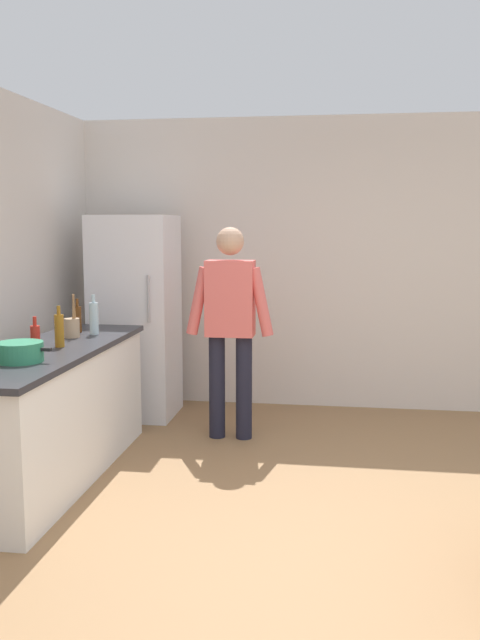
{
  "coord_description": "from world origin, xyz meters",
  "views": [
    {
      "loc": [
        -0.09,
        -3.43,
        1.72
      ],
      "look_at": [
        -0.79,
        1.27,
        1.05
      ],
      "focal_mm": 38.17,
      "sensor_mm": 36.0,
      "label": 1
    }
  ],
  "objects": [
    {
      "name": "ground_plane",
      "position": [
        0.0,
        0.0,
        0.0
      ],
      "size": [
        14.0,
        14.0,
        0.0
      ],
      "primitive_type": "plane",
      "color": "#936D47"
    },
    {
      "name": "wall_back",
      "position": [
        0.0,
        3.0,
        1.35
      ],
      "size": [
        6.4,
        0.12,
        2.7
      ],
      "primitive_type": "cube",
      "color": "silver",
      "rests_on": "ground_plane"
    },
    {
      "name": "kitchen_counter",
      "position": [
        -2.0,
        0.8,
        0.45
      ],
      "size": [
        0.64,
        2.2,
        0.9
      ],
      "color": "white",
      "rests_on": "ground_plane"
    },
    {
      "name": "refrigerator",
      "position": [
        -1.9,
        2.4,
        0.9
      ],
      "size": [
        0.7,
        0.67,
        1.8
      ],
      "color": "white",
      "rests_on": "ground_plane"
    },
    {
      "name": "person",
      "position": [
        -0.95,
        1.85,
        0.98
      ],
      "size": [
        0.7,
        0.22,
        1.7
      ],
      "color": "#1E1E2D",
      "rests_on": "ground_plane"
    },
    {
      "name": "cooking_pot",
      "position": [
        -1.99,
        0.35,
        0.96
      ],
      "size": [
        0.4,
        0.28,
        0.12
      ],
      "color": "#2D845B",
      "rests_on": "kitchen_counter"
    },
    {
      "name": "utensil_jar",
      "position": [
        -2.02,
        1.25,
        0.98
      ],
      "size": [
        0.11,
        0.11,
        0.32
      ],
      "color": "tan",
      "rests_on": "kitchen_counter"
    },
    {
      "name": "bottle_beer_brown",
      "position": [
        -2.07,
        1.48,
        1.01
      ],
      "size": [
        0.06,
        0.06,
        0.26
      ],
      "color": "#5B3314",
      "rests_on": "kitchen_counter"
    },
    {
      "name": "bottle_water_clear",
      "position": [
        -1.91,
        1.4,
        1.03
      ],
      "size": [
        0.07,
        0.07,
        0.3
      ],
      "color": "silver",
      "rests_on": "kitchen_counter"
    },
    {
      "name": "bottle_sauce_red",
      "position": [
        -2.01,
        0.61,
        1.0
      ],
      "size": [
        0.06,
        0.06,
        0.24
      ],
      "color": "#B22319",
      "rests_on": "kitchen_counter"
    },
    {
      "name": "bottle_oil_amber",
      "position": [
        -1.96,
        0.86,
        1.02
      ],
      "size": [
        0.06,
        0.06,
        0.28
      ],
      "color": "#996619",
      "rests_on": "kitchen_counter"
    }
  ]
}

